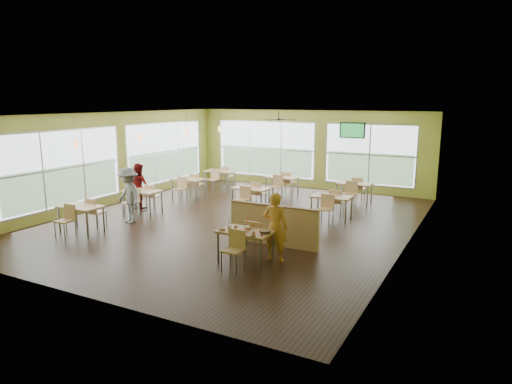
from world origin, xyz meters
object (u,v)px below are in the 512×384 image
(man_plaid, at_px, (275,227))
(food_basket, at_px, (265,231))
(half_wall_divider, at_px, (273,225))
(main_table, at_px, (245,236))

(man_plaid, distance_m, food_basket, 0.41)
(half_wall_divider, distance_m, food_basket, 1.52)
(man_plaid, bearing_deg, half_wall_divider, -63.69)
(main_table, height_order, food_basket, main_table)
(half_wall_divider, relative_size, food_basket, 8.85)
(main_table, relative_size, food_basket, 5.60)
(main_table, xyz_separation_m, food_basket, (0.47, 0.03, 0.15))
(half_wall_divider, bearing_deg, main_table, -90.00)
(main_table, relative_size, half_wall_divider, 0.63)
(main_table, xyz_separation_m, half_wall_divider, (0.00, 1.45, -0.11))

